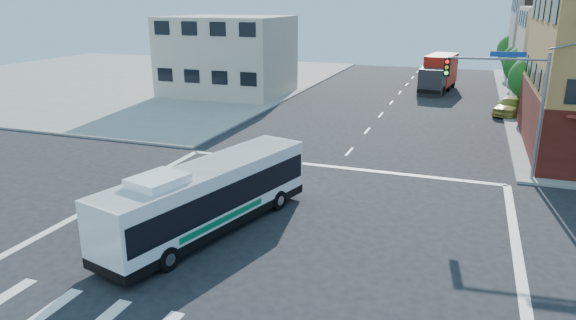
% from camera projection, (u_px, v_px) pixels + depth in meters
% --- Properties ---
extents(ground, '(120.00, 120.00, 0.00)m').
position_uv_depth(ground, '(281.00, 232.00, 22.16)').
color(ground, black).
rests_on(ground, ground).
extents(sidewalk_nw, '(50.00, 50.00, 0.15)m').
position_uv_depth(sidewalk_nw, '(118.00, 79.00, 64.81)').
color(sidewalk_nw, gray).
rests_on(sidewalk_nw, ground).
extents(building_east_far, '(12.06, 10.06, 10.00)m').
position_uv_depth(building_east_far, '(567.00, 42.00, 58.38)').
color(building_east_far, gray).
rests_on(building_east_far, ground).
extents(building_west, '(12.06, 10.06, 8.00)m').
position_uv_depth(building_west, '(228.00, 56.00, 53.37)').
color(building_west, beige).
rests_on(building_west, ground).
extents(signal_mast_ne, '(7.91, 1.13, 8.07)m').
position_uv_depth(signal_mast_ne, '(509.00, 90.00, 27.32)').
color(signal_mast_ne, slate).
rests_on(signal_mast_ne, ground).
extents(street_tree_a, '(3.60, 3.60, 5.53)m').
position_uv_depth(street_tree_a, '(533.00, 76.00, 42.39)').
color(street_tree_a, '#382414').
rests_on(street_tree_a, ground).
extents(street_tree_b, '(3.80, 3.80, 5.79)m').
position_uv_depth(street_tree_b, '(525.00, 63.00, 49.54)').
color(street_tree_b, '#382414').
rests_on(street_tree_b, ground).
extents(street_tree_c, '(3.40, 3.40, 5.29)m').
position_uv_depth(street_tree_c, '(519.00, 58.00, 56.82)').
color(street_tree_c, '#382414').
rests_on(street_tree_c, ground).
extents(street_tree_d, '(4.00, 4.00, 6.03)m').
position_uv_depth(street_tree_d, '(515.00, 48.00, 63.89)').
color(street_tree_d, '#382414').
rests_on(street_tree_d, ground).
extents(transit_bus, '(5.07, 11.22, 3.25)m').
position_uv_depth(transit_bus, '(209.00, 196.00, 21.83)').
color(transit_bus, black).
rests_on(transit_bus, ground).
extents(box_truck, '(3.62, 8.81, 3.85)m').
position_uv_depth(box_truck, '(439.00, 74.00, 55.88)').
color(box_truck, '#2A292F').
rests_on(box_truck, ground).
extents(parked_car, '(3.40, 5.27, 1.67)m').
position_uv_depth(parked_car, '(511.00, 106.00, 44.38)').
color(parked_car, gold).
rests_on(parked_car, ground).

